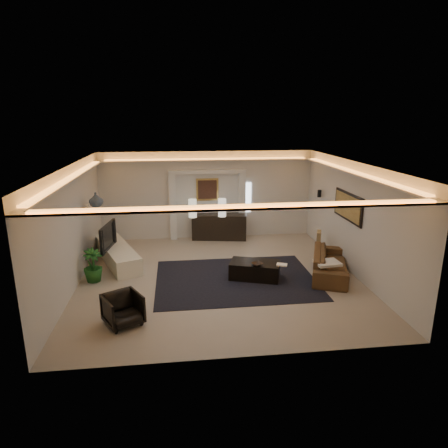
{
  "coord_description": "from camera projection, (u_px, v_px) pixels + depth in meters",
  "views": [
    {
      "loc": [
        -1.03,
        -9.35,
        4.04
      ],
      "look_at": [
        0.2,
        0.6,
        1.25
      ],
      "focal_mm": 31.6,
      "sensor_mm": 36.0,
      "label": 1
    }
  ],
  "objects": [
    {
      "name": "lamp_right",
      "position": [
        222.0,
        209.0,
        12.75
      ],
      "size": [
        0.27,
        0.27,
        0.58
      ],
      "primitive_type": "cylinder",
      "rotation": [
        0.0,
        0.0,
        0.05
      ],
      "color": "silver",
      "rests_on": "console"
    },
    {
      "name": "wall_niche",
      "position": [
        87.0,
        206.0,
        10.64
      ],
      "size": [
        0.1,
        0.55,
        0.04
      ],
      "primitive_type": "cube",
      "color": "silver",
      "rests_on": "wall_left"
    },
    {
      "name": "ceiling",
      "position": [
        219.0,
        164.0,
        9.37
      ],
      "size": [
        7.0,
        7.0,
        0.0
      ],
      "primitive_type": "plane",
      "rotation": [
        3.14,
        0.0,
        0.0
      ],
      "color": "white",
      "rests_on": "ground"
    },
    {
      "name": "ginger_jar",
      "position": [
        96.0,
        200.0,
        10.45
      ],
      "size": [
        0.43,
        0.43,
        0.39
      ],
      "primitive_type": "imported",
      "rotation": [
        0.0,
        0.0,
        -0.18
      ],
      "color": "slate",
      "rests_on": "wall_niche"
    },
    {
      "name": "wall_back",
      "position": [
        207.0,
        195.0,
        13.11
      ],
      "size": [
        7.0,
        0.0,
        7.0
      ],
      "primitive_type": "plane",
      "rotation": [
        1.57,
        0.0,
        0.0
      ],
      "color": "silver",
      "rests_on": "ground"
    },
    {
      "name": "pilaster_left",
      "position": [
        173.0,
        207.0,
        12.97
      ],
      "size": [
        0.22,
        0.2,
        2.2
      ],
      "primitive_type": "cube",
      "color": "silver",
      "rests_on": "ground"
    },
    {
      "name": "art_panel_gold",
      "position": [
        347.0,
        207.0,
        10.39
      ],
      "size": [
        0.02,
        1.5,
        0.62
      ],
      "primitive_type": "cube",
      "color": "tan",
      "rests_on": "wall_right"
    },
    {
      "name": "wall_left",
      "position": [
        73.0,
        228.0,
        9.35
      ],
      "size": [
        0.0,
        7.0,
        7.0
      ],
      "primitive_type": "plane",
      "rotation": [
        1.57,
        0.0,
        1.57
      ],
      "color": "silver",
      "rests_on": "ground"
    },
    {
      "name": "sofa",
      "position": [
        330.0,
        263.0,
        10.24
      ],
      "size": [
        2.32,
        1.56,
        0.63
      ],
      "primitive_type": "imported",
      "rotation": [
        0.0,
        0.0,
        1.2
      ],
      "color": "brown",
      "rests_on": "ground"
    },
    {
      "name": "figurine",
      "position": [
        110.0,
        230.0,
        12.03
      ],
      "size": [
        0.17,
        0.17,
        0.37
      ],
      "primitive_type": "cylinder",
      "rotation": [
        0.0,
        0.0,
        -0.26
      ],
      "color": "black",
      "rests_on": "media_ledge"
    },
    {
      "name": "media_ledge",
      "position": [
        117.0,
        254.0,
        11.14
      ],
      "size": [
        1.6,
        2.73,
        0.5
      ],
      "primitive_type": "cube",
      "rotation": [
        0.0,
        0.0,
        0.38
      ],
      "color": "#ECE4C6",
      "rests_on": "ground"
    },
    {
      "name": "area_rug",
      "position": [
        236.0,
        279.0,
        10.0
      ],
      "size": [
        4.0,
        3.0,
        0.01
      ],
      "primitive_type": "cube",
      "color": "black",
      "rests_on": "ground"
    },
    {
      "name": "throw_blanket",
      "position": [
        327.0,
        263.0,
        9.61
      ],
      "size": [
        0.63,
        0.53,
        0.06
      ],
      "primitive_type": "cube",
      "rotation": [
        0.0,
        0.0,
        0.09
      ],
      "color": "white",
      "rests_on": "sofa"
    },
    {
      "name": "painting_canvas",
      "position": [
        207.0,
        190.0,
        13.0
      ],
      "size": [
        0.62,
        0.02,
        0.62
      ],
      "primitive_type": "cube",
      "color": "#4C2D1E",
      "rests_on": "wall_back"
    },
    {
      "name": "coffee_table",
      "position": [
        255.0,
        271.0,
        10.04
      ],
      "size": [
        1.39,
        1.03,
        0.46
      ],
      "primitive_type": "cube",
      "rotation": [
        0.0,
        0.0,
        -0.32
      ],
      "color": "black",
      "rests_on": "ground"
    },
    {
      "name": "wall_right",
      "position": [
        353.0,
        219.0,
        10.18
      ],
      "size": [
        0.0,
        7.0,
        7.0
      ],
      "primitive_type": "plane",
      "rotation": [
        1.57,
        0.0,
        -1.57
      ],
      "color": "silver",
      "rests_on": "ground"
    },
    {
      "name": "magazine",
      "position": [
        282.0,
        266.0,
        9.77
      ],
      "size": [
        0.31,
        0.27,
        0.03
      ],
      "primitive_type": "cube",
      "rotation": [
        0.0,
        0.0,
        -0.36
      ],
      "color": "white",
      "rests_on": "coffee_table"
    },
    {
      "name": "plant",
      "position": [
        93.0,
        265.0,
        9.8
      ],
      "size": [
        0.66,
        0.66,
        0.84
      ],
      "primitive_type": "imported",
      "rotation": [
        0.0,
        0.0,
        0.69
      ],
      "color": "#1B501A",
      "rests_on": "ground"
    },
    {
      "name": "alcove_header",
      "position": [
        207.0,
        172.0,
        12.8
      ],
      "size": [
        2.52,
        0.2,
        0.12
      ],
      "primitive_type": "cube",
      "color": "silver",
      "rests_on": "wall_back"
    },
    {
      "name": "armchair",
      "position": [
        123.0,
        310.0,
        7.79
      ],
      "size": [
        0.94,
        0.94,
        0.64
      ],
      "primitive_type": "imported",
      "rotation": [
        0.0,
        0.0,
        0.51
      ],
      "color": "black",
      "rests_on": "ground"
    },
    {
      "name": "cove_soffit",
      "position": [
        219.0,
        176.0,
        9.45
      ],
      "size": [
        7.0,
        7.0,
        0.04
      ],
      "primitive_type": "cube",
      "color": "silver",
      "rests_on": "ceiling"
    },
    {
      "name": "wall_sconce",
      "position": [
        319.0,
        194.0,
        12.2
      ],
      "size": [
        0.12,
        0.12,
        0.22
      ],
      "primitive_type": "cylinder",
      "color": "black",
      "rests_on": "wall_right"
    },
    {
      "name": "console",
      "position": [
        219.0,
        227.0,
        13.19
      ],
      "size": [
        1.86,
        0.85,
        0.9
      ],
      "primitive_type": "cube",
      "rotation": [
        0.0,
        0.0,
        -0.17
      ],
      "color": "black",
      "rests_on": "ground"
    },
    {
      "name": "painting_frame",
      "position": [
        207.0,
        189.0,
        13.02
      ],
      "size": [
        0.74,
        0.04,
        0.74
      ],
      "primitive_type": "cube",
      "color": "tan",
      "rests_on": "wall_back"
    },
    {
      "name": "wall_front",
      "position": [
        243.0,
        280.0,
        6.41
      ],
      "size": [
        7.0,
        0.0,
        7.0
      ],
      "primitive_type": "plane",
      "rotation": [
        -1.57,
        0.0,
        0.0
      ],
      "color": "silver",
      "rests_on": "ground"
    },
    {
      "name": "bowl",
      "position": [
        257.0,
        265.0,
        9.75
      ],
      "size": [
        0.37,
        0.37,
        0.07
      ],
      "primitive_type": "imported",
      "rotation": [
        0.0,
        0.0,
        0.39
      ],
      "color": "black",
      "rests_on": "coffee_table"
    },
    {
      "name": "daylight_slit",
      "position": [
        247.0,
        197.0,
        13.27
      ],
      "size": [
        0.25,
        0.03,
        1.0
      ],
      "primitive_type": "cube",
      "color": "white",
      "rests_on": "wall_back"
    },
    {
      "name": "art_panel_frame",
      "position": [
        348.0,
        207.0,
        10.39
      ],
      "size": [
        0.04,
        1.64,
        0.74
      ],
      "primitive_type": "cube",
      "color": "black",
      "rests_on": "wall_right"
    },
    {
      "name": "pilaster_right",
      "position": [
        242.0,
        205.0,
        13.24
      ],
      "size": [
        0.22,
        0.2,
        2.2
      ],
      "primitive_type": "cube",
      "color": "silver",
      "rests_on": "ground"
    },
    {
      "name": "floor",
      "position": [
        219.0,
        277.0,
        10.15
      ],
      "size": [
        7.0,
        7.0,
        0.0
      ],
      "primitive_type": "plane",
      "color": "tan",
      "rests_on": "ground"
    },
    {
      "name": "throw_pillow",
      "position": [
        319.0,
        238.0,
        11.58
      ],
      "size": [
        0.25,
        0.4,
        0.39
      ],
      "primitive_type": "cube",
      "rotation": [
        0.0,
        0.0,
        -0.38
      ],
      "color": "#977B4C",
      "rests_on": "sofa"
    },
    {
      "name": "lamp_left",
      "position": [
        193.0,
        210.0,
        12.64
      ],
      "size": [
        0.32,
        0.32,
        0.59
      ],
      "primitive_type": "cylinder",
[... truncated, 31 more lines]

